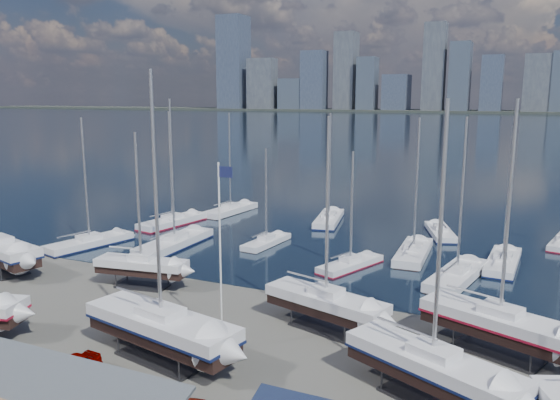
% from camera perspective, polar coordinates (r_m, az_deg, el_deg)
% --- Properties ---
extents(ground, '(1400.00, 1400.00, 0.00)m').
position_cam_1_polar(ground, '(38.73, -6.88, -14.25)').
color(ground, '#605E59').
rests_on(ground, ground).
extents(water, '(1400.00, 600.00, 0.40)m').
position_cam_1_polar(water, '(340.86, 21.13, 7.28)').
color(water, '#1B273F').
rests_on(water, ground).
extents(far_shore, '(1400.00, 80.00, 2.20)m').
position_cam_1_polar(far_shore, '(600.44, 22.57, 8.50)').
color(far_shore, '#2D332D').
rests_on(far_shore, ground).
extents(skyline, '(639.14, 43.80, 107.69)m').
position_cam_1_polar(skyline, '(594.74, 22.05, 12.19)').
color(skyline, '#475166').
rests_on(skyline, far_shore).
extents(sailboat_cradle_2, '(8.34, 3.39, 13.44)m').
position_cam_1_polar(sailboat_cradle_2, '(49.03, -14.28, -6.63)').
color(sailboat_cradle_2, '#2D2D33').
rests_on(sailboat_cradle_2, ground).
extents(sailboat_cradle_3, '(11.56, 5.32, 17.89)m').
position_cam_1_polar(sailboat_cradle_3, '(35.76, -12.28, -12.82)').
color(sailboat_cradle_3, '#2D2D33').
rests_on(sailboat_cradle_3, ground).
extents(sailboat_cradle_4, '(9.53, 5.03, 15.05)m').
position_cam_1_polar(sailboat_cradle_4, '(39.28, 4.81, -10.62)').
color(sailboat_cradle_4, '#2D2D33').
rests_on(sailboat_cradle_4, ground).
extents(sailboat_cradle_5, '(10.32, 6.77, 16.25)m').
position_cam_1_polar(sailboat_cradle_5, '(31.63, 15.67, -16.43)').
color(sailboat_cradle_5, '#2D2D33').
rests_on(sailboat_cradle_5, ground).
extents(sailboat_cradle_6, '(10.38, 6.33, 16.22)m').
position_cam_1_polar(sailboat_cradle_6, '(38.27, 21.96, -11.91)').
color(sailboat_cradle_6, '#2D2D33').
rests_on(sailboat_cradle_6, ground).
extents(sailboat_moored_0, '(5.13, 10.29, 14.81)m').
position_cam_1_polar(sailboat_moored_0, '(63.91, -19.27, -4.37)').
color(sailboat_moored_0, black).
rests_on(sailboat_moored_0, water).
extents(sailboat_moored_1, '(4.62, 10.51, 15.20)m').
position_cam_1_polar(sailboat_moored_1, '(71.66, -11.15, -2.36)').
color(sailboat_moored_1, black).
rests_on(sailboat_moored_1, water).
extents(sailboat_moored_2, '(3.93, 10.08, 14.82)m').
position_cam_1_polar(sailboat_moored_2, '(77.71, -5.18, -1.17)').
color(sailboat_moored_2, black).
rests_on(sailboat_moored_2, water).
extents(sailboat_moored_3, '(3.16, 11.28, 16.87)m').
position_cam_1_polar(sailboat_moored_3, '(61.24, -10.94, -4.60)').
color(sailboat_moored_3, black).
rests_on(sailboat_moored_3, water).
extents(sailboat_moored_4, '(2.91, 7.69, 11.33)m').
position_cam_1_polar(sailboat_moored_4, '(60.94, -1.43, -4.46)').
color(sailboat_moored_4, black).
rests_on(sailboat_moored_4, water).
extents(sailboat_moored_5, '(4.55, 10.32, 14.92)m').
position_cam_1_polar(sailboat_moored_5, '(71.99, 5.13, -2.14)').
color(sailboat_moored_5, black).
rests_on(sailboat_moored_5, water).
extents(sailboat_moored_6, '(4.94, 8.19, 11.85)m').
position_cam_1_polar(sailboat_moored_6, '(53.42, 7.36, -6.77)').
color(sailboat_moored_6, black).
rests_on(sailboat_moored_6, water).
extents(sailboat_moored_7, '(3.13, 10.00, 14.95)m').
position_cam_1_polar(sailboat_moored_7, '(58.25, 13.76, -5.50)').
color(sailboat_moored_7, black).
rests_on(sailboat_moored_7, water).
extents(sailboat_moored_8, '(5.01, 8.92, 12.86)m').
position_cam_1_polar(sailboat_moored_8, '(67.91, 16.39, -3.33)').
color(sailboat_moored_8, black).
rests_on(sailboat_moored_8, water).
extents(sailboat_moored_9, '(4.80, 10.51, 15.33)m').
position_cam_1_polar(sailboat_moored_9, '(52.07, 18.00, -7.68)').
color(sailboat_moored_9, black).
rests_on(sailboat_moored_9, water).
extents(sailboat_moored_10, '(3.27, 9.71, 14.30)m').
position_cam_1_polar(sailboat_moored_10, '(57.75, 22.26, -6.17)').
color(sailboat_moored_10, black).
rests_on(sailboat_moored_10, water).
extents(car_a, '(1.97, 4.26, 1.41)m').
position_cam_1_polar(car_a, '(35.37, -21.30, -16.23)').
color(car_a, gray).
rests_on(car_a, ground).
extents(flagpole, '(1.07, 0.12, 12.15)m').
position_cam_1_polar(flagpole, '(36.42, -6.18, -4.12)').
color(flagpole, white).
rests_on(flagpole, ground).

